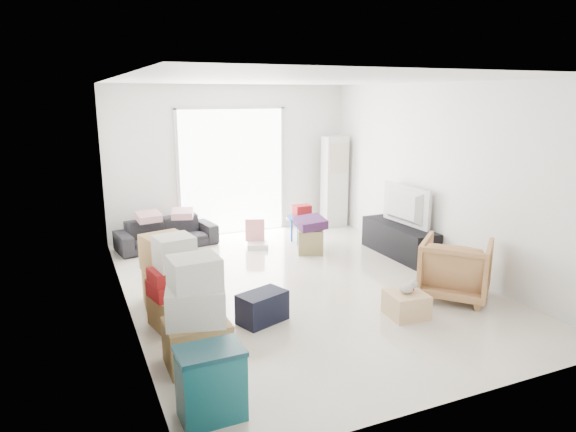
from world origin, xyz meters
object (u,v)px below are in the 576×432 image
(ac_tower, at_px, (334,182))
(storage_bins, at_px, (211,383))
(ottoman, at_px, (310,241))
(wood_crate, at_px, (406,304))
(tv_console, at_px, (399,240))
(armchair, at_px, (456,265))
(kids_table, at_px, (302,216))
(television, at_px, (400,221))
(sofa, at_px, (166,229))

(ac_tower, relative_size, storage_bins, 2.91)
(ottoman, bearing_deg, wood_crate, -91.26)
(tv_console, distance_m, storage_bins, 4.89)
(tv_console, bearing_deg, ac_tower, 91.37)
(tv_console, height_order, wood_crate, tv_console)
(tv_console, height_order, ottoman, tv_console)
(tv_console, xyz_separation_m, ottoman, (-1.25, 0.69, -0.05))
(armchair, height_order, kids_table, armchair)
(tv_console, xyz_separation_m, storage_bins, (-3.90, -2.95, 0.05))
(television, height_order, armchair, armchair)
(wood_crate, bearing_deg, sofa, 117.34)
(armchair, bearing_deg, storage_bins, 67.41)
(television, bearing_deg, sofa, 56.49)
(television, distance_m, ottoman, 1.47)
(ac_tower, bearing_deg, wood_crate, -107.14)
(tv_console, height_order, armchair, armchair)
(storage_bins, height_order, wood_crate, storage_bins)
(kids_table, height_order, wood_crate, kids_table)
(sofa, height_order, wood_crate, sofa)
(sofa, height_order, ottoman, sofa)
(ac_tower, xyz_separation_m, television, (0.05, -2.09, -0.30))
(storage_bins, bearing_deg, sofa, 83.36)
(television, distance_m, storage_bins, 4.90)
(ac_tower, bearing_deg, armchair, -95.04)
(sofa, relative_size, kids_table, 2.46)
(television, distance_m, sofa, 3.86)
(tv_console, bearing_deg, armchair, -102.59)
(armchair, relative_size, ottoman, 2.10)
(sofa, distance_m, kids_table, 2.31)
(tv_console, relative_size, kids_table, 2.26)
(sofa, xyz_separation_m, wood_crate, (2.03, -3.92, -0.18))
(wood_crate, bearing_deg, television, 56.54)
(armchair, bearing_deg, tv_console, -54.27)
(ottoman, bearing_deg, kids_table, 78.18)
(ac_tower, xyz_separation_m, ottoman, (-1.20, -1.41, -0.68))
(storage_bins, xyz_separation_m, kids_table, (2.78, 4.23, 0.18))
(kids_table, bearing_deg, wood_crate, -93.20)
(wood_crate, bearing_deg, ac_tower, 72.86)
(television, xyz_separation_m, kids_table, (-1.12, 1.28, -0.09))
(ac_tower, relative_size, wood_crate, 4.10)
(armchair, xyz_separation_m, storage_bins, (-3.51, -1.22, -0.12))
(wood_crate, bearing_deg, tv_console, 56.54)
(sofa, bearing_deg, armchair, -59.96)
(wood_crate, bearing_deg, storage_bins, -159.38)
(storage_bins, bearing_deg, armchair, 19.09)
(television, relative_size, ottoman, 2.70)
(television, bearing_deg, kids_table, 38.08)
(ac_tower, height_order, storage_bins, ac_tower)
(tv_console, distance_m, ottoman, 1.42)
(sofa, bearing_deg, tv_console, -38.89)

